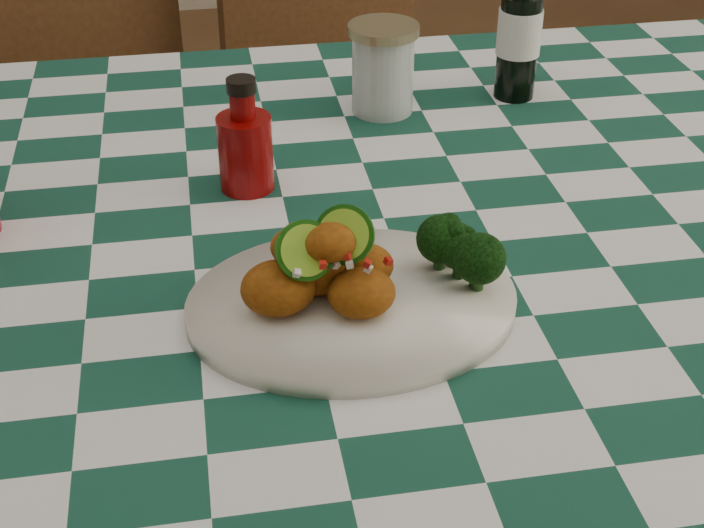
{
  "coord_description": "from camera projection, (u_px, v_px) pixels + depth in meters",
  "views": [
    {
      "loc": [
        -0.09,
        -0.88,
        1.33
      ],
      "look_at": [
        0.04,
        -0.16,
        0.84
      ],
      "focal_mm": 50.0,
      "sensor_mm": 36.0,
      "label": 1
    }
  ],
  "objects": [
    {
      "name": "dining_table",
      "position": [
        300.0,
        487.0,
        1.26
      ],
      "size": [
        1.66,
        1.06,
        0.79
      ],
      "primitive_type": null,
      "color": "#144434",
      "rests_on": "ground"
    },
    {
      "name": "ketchup_bottle",
      "position": [
        244.0,
        135.0,
        1.07
      ],
      "size": [
        0.08,
        0.08,
        0.13
      ],
      "primitive_type": null,
      "rotation": [
        0.0,
        0.0,
        -0.33
      ],
      "color": "#700505",
      "rests_on": "dining_table"
    },
    {
      "name": "beer_bottle",
      "position": [
        520.0,
        21.0,
        1.26
      ],
      "size": [
        0.07,
        0.07,
        0.21
      ],
      "primitive_type": null,
      "rotation": [
        0.0,
        0.0,
        0.27
      ],
      "color": "black",
      "rests_on": "dining_table"
    },
    {
      "name": "wooden_chair_left",
      "position": [
        111.0,
        175.0,
        1.74
      ],
      "size": [
        0.6,
        0.61,
        1.0
      ],
      "primitive_type": null,
      "rotation": [
        0.0,
        0.0,
        0.37
      ],
      "color": "#472814",
      "rests_on": "ground"
    },
    {
      "name": "mason_jar",
      "position": [
        383.0,
        69.0,
        1.25
      ],
      "size": [
        0.1,
        0.1,
        0.12
      ],
      "primitive_type": null,
      "rotation": [
        0.0,
        0.0,
        0.13
      ],
      "color": "#B2BCBA",
      "rests_on": "dining_table"
    },
    {
      "name": "fried_chicken_pile",
      "position": [
        329.0,
        263.0,
        0.88
      ],
      "size": [
        0.13,
        0.09,
        0.08
      ],
      "primitive_type": null,
      "color": "#914C0E",
      "rests_on": "plate"
    },
    {
      "name": "wooden_chair_right",
      "position": [
        357.0,
        170.0,
        1.9
      ],
      "size": [
        0.49,
        0.5,
        0.86
      ],
      "primitive_type": null,
      "rotation": [
        0.0,
        0.0,
        0.26
      ],
      "color": "#472814",
      "rests_on": "ground"
    },
    {
      "name": "plate",
      "position": [
        352.0,
        305.0,
        0.91
      ],
      "size": [
        0.31,
        0.24,
        0.02
      ],
      "primitive_type": null,
      "rotation": [
        0.0,
        0.0,
        -0.0
      ],
      "color": "white",
      "rests_on": "dining_table"
    },
    {
      "name": "broccoli_side",
      "position": [
        458.0,
        255.0,
        0.91
      ],
      "size": [
        0.07,
        0.07,
        0.05
      ],
      "primitive_type": null,
      "color": "black",
      "rests_on": "plate"
    }
  ]
}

